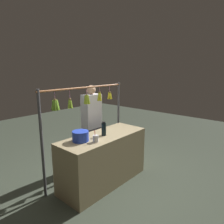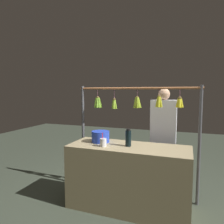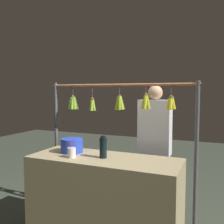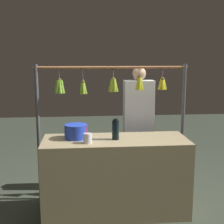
# 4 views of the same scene
# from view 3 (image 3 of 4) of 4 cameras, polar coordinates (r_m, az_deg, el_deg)

# --- Properties ---
(market_counter) EXTENTS (1.63, 0.63, 0.88)m
(market_counter) POSITION_cam_3_polar(r_m,az_deg,el_deg) (2.89, -1.86, -18.66)
(market_counter) COLOR tan
(market_counter) RESTS_ON ground
(display_rack) EXTENTS (1.88, 0.14, 1.70)m
(display_rack) POSITION_cam_3_polar(r_m,az_deg,el_deg) (3.07, 0.97, -2.30)
(display_rack) COLOR #4C4C51
(display_rack) RESTS_ON ground
(water_bottle) EXTENTS (0.08, 0.08, 0.24)m
(water_bottle) POSITION_cam_3_polar(r_m,az_deg,el_deg) (2.71, -1.99, -8.01)
(water_bottle) COLOR black
(water_bottle) RESTS_ON market_counter
(blue_bucket) EXTENTS (0.26, 0.26, 0.16)m
(blue_bucket) POSITION_cam_3_polar(r_m,az_deg,el_deg) (3.00, -9.04, -7.46)
(blue_bucket) COLOR blue
(blue_bucket) RESTS_ON market_counter
(drink_cup) EXTENTS (0.09, 0.09, 0.19)m
(drink_cup) POSITION_cam_3_polar(r_m,az_deg,el_deg) (2.77, -9.09, -9.04)
(drink_cup) COLOR silver
(drink_cup) RESTS_ON market_counter
(vendor_person) EXTENTS (0.39, 0.21, 1.66)m
(vendor_person) POSITION_cam_3_polar(r_m,az_deg,el_deg) (3.27, 9.58, -8.89)
(vendor_person) COLOR #2D2D38
(vendor_person) RESTS_ON ground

